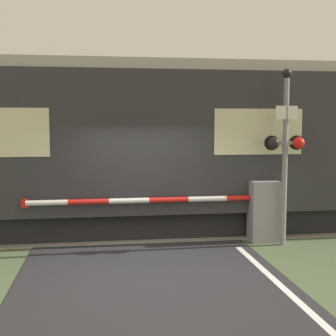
{
  "coord_description": "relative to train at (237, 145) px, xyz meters",
  "views": [
    {
      "loc": [
        -0.8,
        -7.93,
        2.54
      ],
      "look_at": [
        0.65,
        2.11,
        1.54
      ],
      "focal_mm": 50.0,
      "sensor_mm": 36.0,
      "label": 1
    }
  ],
  "objects": [
    {
      "name": "ground_plane",
      "position": [
        -2.52,
        -3.18,
        -1.98
      ],
      "size": [
        80.0,
        80.0,
        0.0
      ],
      "primitive_type": "plane",
      "color": "#475638"
    },
    {
      "name": "crossing_barrier",
      "position": [
        -0.26,
        -1.67,
        -1.28
      ],
      "size": [
        5.31,
        0.44,
        1.3
      ],
      "color": "gray",
      "rests_on": "ground_plane"
    },
    {
      "name": "train",
      "position": [
        0.0,
        0.0,
        0.0
      ],
      "size": [
        19.19,
        3.16,
        3.86
      ],
      "color": "black",
      "rests_on": "ground_plane"
    },
    {
      "name": "track_bed",
      "position": [
        -2.52,
        0.0,
        -1.95
      ],
      "size": [
        36.0,
        3.2,
        0.13
      ],
      "color": "gray",
      "rests_on": "ground_plane"
    },
    {
      "name": "signal_post",
      "position": [
        0.41,
        -2.05,
        0.07
      ],
      "size": [
        0.84,
        0.26,
        3.61
      ],
      "color": "gray",
      "rests_on": "ground_plane"
    }
  ]
}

